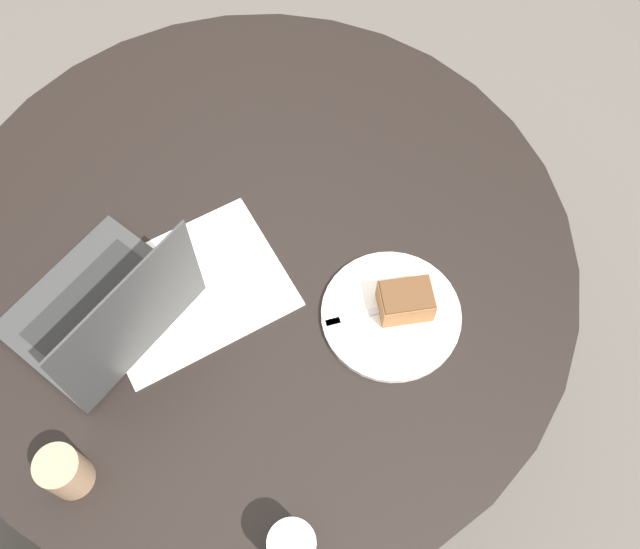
# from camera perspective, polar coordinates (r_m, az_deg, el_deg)

# --- Properties ---
(ground_plane) EXTENTS (12.00, 12.00, 0.00)m
(ground_plane) POSITION_cam_1_polar(r_m,az_deg,el_deg) (2.06, -3.52, -8.08)
(ground_plane) COLOR #4C4742
(dining_table) EXTENTS (1.20, 1.20, 0.74)m
(dining_table) POSITION_cam_1_polar(r_m,az_deg,el_deg) (1.50, -4.78, -0.81)
(dining_table) COLOR black
(dining_table) RESTS_ON ground_plane
(paper_document) EXTENTS (0.40, 0.36, 0.00)m
(paper_document) POSITION_cam_1_polar(r_m,az_deg,el_deg) (1.36, -9.76, -1.09)
(paper_document) COLOR white
(paper_document) RESTS_ON dining_table
(plate) EXTENTS (0.25, 0.25, 0.01)m
(plate) POSITION_cam_1_polar(r_m,az_deg,el_deg) (1.32, 5.44, -3.09)
(plate) COLOR silver
(plate) RESTS_ON dining_table
(cake_slice) EXTENTS (0.11, 0.11, 0.06)m
(cake_slice) POSITION_cam_1_polar(r_m,az_deg,el_deg) (1.30, 6.55, -2.01)
(cake_slice) COLOR brown
(cake_slice) RESTS_ON plate
(fork) EXTENTS (0.15, 0.12, 0.00)m
(fork) POSITION_cam_1_polar(r_m,az_deg,el_deg) (1.31, 3.20, -3.07)
(fork) COLOR silver
(fork) RESTS_ON plate
(coffee_glass) EXTENTS (0.07, 0.07, 0.10)m
(coffee_glass) POSITION_cam_1_polar(r_m,az_deg,el_deg) (1.26, -18.89, -14.04)
(coffee_glass) COLOR #997556
(coffee_glass) RESTS_ON dining_table
(water_glass) EXTENTS (0.07, 0.07, 0.10)m
(water_glass) POSITION_cam_1_polar(r_m,az_deg,el_deg) (1.18, -2.11, -20.04)
(water_glass) COLOR silver
(water_glass) RESTS_ON dining_table
(laptop) EXTENTS (0.29, 0.25, 0.25)m
(laptop) POSITION_cam_1_polar(r_m,az_deg,el_deg) (1.33, -15.92, -2.76)
(laptop) COLOR #2D2D2D
(laptop) RESTS_ON dining_table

